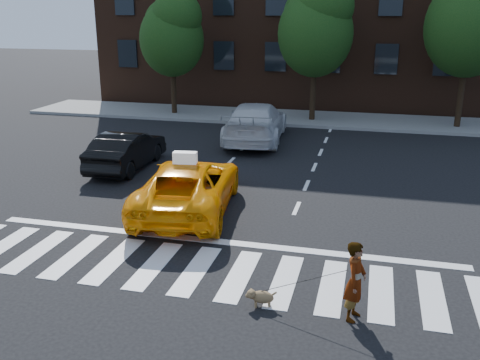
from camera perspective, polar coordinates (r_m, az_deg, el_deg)
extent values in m
plane|color=black|center=(12.10, -4.72, -9.58)|extent=(120.00, 120.00, 0.00)
cube|color=silver|center=(12.09, -4.72, -9.55)|extent=(13.00, 2.40, 0.01)
cube|color=silver|center=(13.46, -2.52, -6.54)|extent=(12.00, 0.30, 0.01)
cube|color=slate|center=(28.40, 6.77, 6.55)|extent=(30.00, 4.00, 0.15)
cube|color=#402416|center=(35.32, 8.87, 18.32)|extent=(26.00, 10.00, 12.00)
cylinder|color=black|center=(29.39, -7.11, 9.98)|extent=(0.28, 0.28, 3.25)
ellipsoid|color=#0E340E|center=(29.17, -7.29, 14.66)|extent=(3.38, 3.38, 3.89)
sphere|color=#0E340E|center=(28.80, -6.76, 16.98)|extent=(2.60, 2.60, 2.60)
sphere|color=#0E340E|center=(29.49, -7.84, 16.32)|extent=(2.34, 2.34, 2.34)
cylinder|color=black|center=(27.57, 7.80, 9.76)|extent=(0.28, 0.28, 3.55)
ellipsoid|color=#0E340E|center=(27.33, 8.04, 15.22)|extent=(3.69, 3.69, 4.25)
sphere|color=#0E340E|center=(27.07, 8.99, 17.86)|extent=(2.84, 2.84, 2.84)
sphere|color=#0E340E|center=(27.60, 7.43, 17.18)|extent=(2.56, 2.56, 2.56)
cylinder|color=black|center=(27.65, 22.54, 8.92)|extent=(0.28, 0.28, 3.85)
ellipsoid|color=#0E340E|center=(27.43, 23.26, 14.79)|extent=(4.00, 4.00, 4.60)
sphere|color=#0E340E|center=(27.62, 22.70, 16.96)|extent=(2.77, 2.77, 2.77)
imported|color=#FF9905|center=(15.30, -5.53, -0.64)|extent=(3.10, 5.54, 1.46)
imported|color=black|center=(19.77, -12.00, 3.15)|extent=(1.51, 4.18, 1.37)
imported|color=silver|center=(23.42, 1.67, 6.20)|extent=(2.86, 6.01, 1.69)
imported|color=#999999|center=(10.22, 12.21, -10.50)|extent=(0.49, 0.64, 1.55)
ellipsoid|color=#956E4B|center=(10.66, 2.42, -12.37)|extent=(0.49, 0.34, 0.25)
sphere|color=#956E4B|center=(10.62, 1.22, -12.08)|extent=(0.23, 0.23, 0.19)
sphere|color=#956E4B|center=(10.63, 0.80, -12.24)|extent=(0.11, 0.11, 0.09)
cylinder|color=#956E4B|center=(10.64, 3.62, -12.04)|extent=(0.14, 0.07, 0.11)
sphere|color=#956E4B|center=(10.64, 1.21, -11.66)|extent=(0.08, 0.08, 0.07)
sphere|color=#956E4B|center=(10.54, 1.24, -11.98)|extent=(0.08, 0.08, 0.07)
cylinder|color=#956E4B|center=(10.68, 1.71, -13.16)|extent=(0.06, 0.06, 0.12)
cylinder|color=#956E4B|center=(10.77, 1.68, -12.86)|extent=(0.06, 0.06, 0.12)
cylinder|color=#956E4B|center=(10.69, 3.14, -13.13)|extent=(0.06, 0.06, 0.12)
cylinder|color=#956E4B|center=(10.78, 3.10, -12.83)|extent=(0.06, 0.06, 0.12)
cube|color=white|center=(14.87, -5.88, 2.39)|extent=(0.68, 0.36, 0.32)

